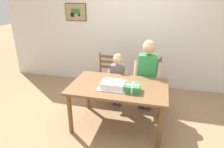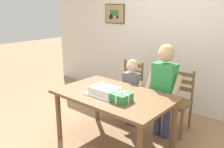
# 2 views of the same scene
# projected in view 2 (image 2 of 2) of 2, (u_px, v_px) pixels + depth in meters

# --- Properties ---
(ground_plane) EXTENTS (20.00, 20.00, 0.00)m
(ground_plane) POSITION_uv_depth(u_px,v_px,m) (113.00, 143.00, 3.30)
(ground_plane) COLOR #997551
(back_wall) EXTENTS (6.40, 0.11, 2.60)m
(back_wall) POSITION_uv_depth(u_px,v_px,m) (176.00, 37.00, 4.20)
(back_wall) COLOR silver
(back_wall) RESTS_ON ground
(dining_table) EXTENTS (1.52, 0.93, 0.73)m
(dining_table) POSITION_uv_depth(u_px,v_px,m) (114.00, 100.00, 3.12)
(dining_table) COLOR brown
(dining_table) RESTS_ON ground
(birthday_cake) EXTENTS (0.44, 0.34, 0.19)m
(birthday_cake) POSITION_uv_depth(u_px,v_px,m) (105.00, 91.00, 3.05)
(birthday_cake) COLOR silver
(birthday_cake) RESTS_ON dining_table
(gift_box_red_large) EXTENTS (0.21, 0.21, 0.14)m
(gift_box_red_large) POSITION_uv_depth(u_px,v_px,m) (121.00, 97.00, 2.83)
(gift_box_red_large) COLOR #2D8E42
(gift_box_red_large) RESTS_ON dining_table
(chair_left) EXTENTS (0.44, 0.44, 0.92)m
(chair_left) POSITION_uv_depth(u_px,v_px,m) (128.00, 88.00, 4.11)
(chair_left) COLOR brown
(chair_left) RESTS_ON ground
(chair_right) EXTENTS (0.46, 0.46, 0.92)m
(chair_right) POSITION_uv_depth(u_px,v_px,m) (176.00, 101.00, 3.55)
(chair_right) COLOR brown
(chair_right) RESTS_ON ground
(child_older) EXTENTS (0.49, 0.28, 1.34)m
(child_older) POSITION_uv_depth(u_px,v_px,m) (164.00, 82.00, 3.27)
(child_older) COLOR #38426B
(child_older) RESTS_ON ground
(child_younger) EXTENTS (0.38, 0.22, 1.06)m
(child_younger) POSITION_uv_depth(u_px,v_px,m) (131.00, 86.00, 3.66)
(child_younger) COLOR #38426B
(child_younger) RESTS_ON ground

